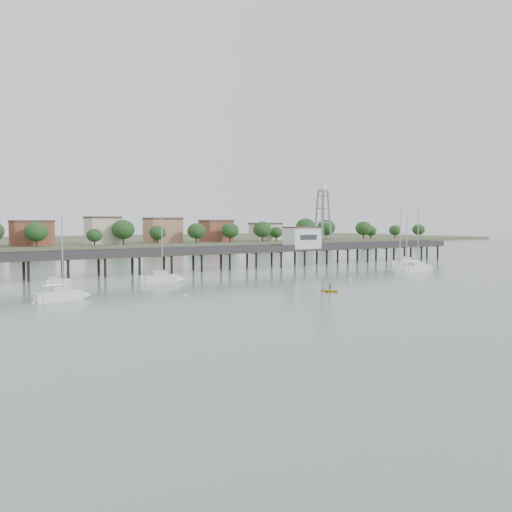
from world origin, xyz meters
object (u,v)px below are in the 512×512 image
Objects in this scene: sailboat_b at (166,279)px; sailboat_c at (400,269)px; lattice_tower at (323,219)px; sailboat_d at (421,268)px; sailboat_a at (68,295)px; yellow_dinghy at (330,292)px; pier at (212,253)px; sailboat_e at (409,263)px; white_tender at (58,282)px.

sailboat_c reaches higher than sailboat_b.
lattice_tower reaches higher than sailboat_d.
sailboat_b is 0.86× the size of sailboat_d.
sailboat_a is 0.84× the size of sailboat_d.
sailboat_a is 75.16m from sailboat_d.
sailboat_b is 4.48× the size of yellow_dinghy.
sailboat_d is at bearing -37.18° from pier.
sailboat_d is 1.08× the size of sailboat_e.
pier is 55.67× the size of yellow_dinghy.
lattice_tower is at bearing 104.00° from sailboat_d.
lattice_tower is 1.28× the size of sailboat_b.
sailboat_a is 70.07m from sailboat_c.
sailboat_a reaches higher than yellow_dinghy.
white_tender is at bearing -171.17° from lattice_tower.
lattice_tower is 54.39m from sailboat_b.
sailboat_b is 17.93m from white_tender.
sailboat_b is at bearing -157.45° from sailboat_e.
white_tender reaches higher than yellow_dinghy.
white_tender is 1.59× the size of yellow_dinghy.
sailboat_b is 64.06m from sailboat_e.
sailboat_a is at bearing -172.24° from sailboat_d.
sailboat_b is at bearing -6.75° from white_tender.
sailboat_a is 85.76m from sailboat_e.
white_tender is at bearing 71.13° from sailboat_a.
pier is at bearing 148.00° from sailboat_d.
yellow_dinghy is at bearing -29.98° from white_tender.
sailboat_d is 14.68m from sailboat_e.
sailboat_c is 3.25× the size of white_tender.
sailboat_c reaches higher than pier.
sailboat_b is at bearing 175.25° from sailboat_d.
sailboat_b is 50.15m from sailboat_c.
yellow_dinghy is at bearing -129.77° from sailboat_e.
sailboat_b is at bearing 24.76° from sailboat_a.
pier is at bearing 57.45° from yellow_dinghy.
sailboat_c is 38.96m from yellow_dinghy.
sailboat_d is 1.00× the size of sailboat_c.
sailboat_e reaches higher than white_tender.
lattice_tower reaches higher than sailboat_c.
sailboat_e is (14.58, 10.03, 0.01)m from sailboat_c.
sailboat_d reaches higher than sailboat_e.
sailboat_d reaches higher than white_tender.
lattice_tower is 1.20× the size of sailboat_e.
sailboat_e is 80.66m from white_tender.
sailboat_c reaches higher than sailboat_d.
sailboat_c is (-0.96, -25.84, -10.46)m from lattice_tower.
pier is 9.68× the size of lattice_tower.
sailboat_c is at bearing 3.51° from white_tender.
sailboat_a is (-39.38, -30.47, -3.14)m from pier.
sailboat_e reaches higher than sailboat_a.
sailboat_a is (-20.47, -12.94, 0.00)m from sailboat_b.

